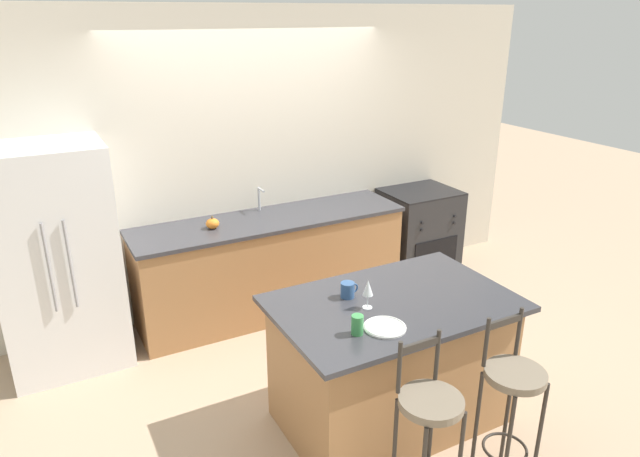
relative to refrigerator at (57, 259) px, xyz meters
The scene contains 14 objects.
ground_plane 1.99m from the refrigerator, 11.70° to the right, with size 18.00×18.00×0.00m, color tan.
wall_back 1.85m from the refrigerator, 11.74° to the left, with size 6.00×0.07×2.70m.
back_counter 1.80m from the refrigerator, ahead, with size 2.47×0.71×0.92m.
sink_faucet 1.77m from the refrigerator, ahead, with size 0.02×0.13×0.22m.
kitchen_island 2.59m from the refrigerator, 44.15° to the right, with size 1.54×0.99×0.91m.
refrigerator is the anchor object (origin of this frame).
oven_range 3.46m from the refrigerator, ahead, with size 0.73×0.64×0.92m.
bar_stool_near 2.98m from the refrigerator, 58.38° to the right, with size 0.34×0.34×1.07m.
bar_stool_far 3.33m from the refrigerator, 50.34° to the right, with size 0.34×0.34×1.07m.
dinner_plate 2.58m from the refrigerator, 51.86° to the right, with size 0.25×0.25×0.02m.
wine_glass 2.42m from the refrigerator, 47.32° to the right, with size 0.07×0.07×0.19m.
coffee_mug 2.26m from the refrigerator, 44.85° to the right, with size 0.12×0.09×0.10m.
tumbler_cup 2.46m from the refrigerator, 54.73° to the right, with size 0.07×0.07×0.12m.
pumpkin_decoration 1.22m from the refrigerator, ahead, with size 0.11×0.11×0.11m.
Camera 1 is at (-1.84, -4.05, 2.63)m, focal length 32.00 mm.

